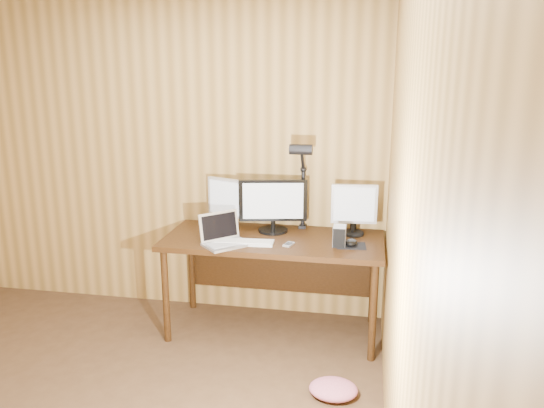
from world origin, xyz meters
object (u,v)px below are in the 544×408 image
(monitor_right, at_px, (354,208))
(desk_lamp, at_px, (302,174))
(keyboard, at_px, (243,242))
(phone, at_px, (289,244))
(hard_drive, at_px, (339,236))
(laptop, at_px, (223,236))
(monitor_left, at_px, (227,202))
(monitor_center, at_px, (273,205))
(speaker, at_px, (353,224))
(desk, at_px, (275,250))
(mouse, at_px, (351,243))

(monitor_right, bearing_deg, desk_lamp, 172.25)
(keyboard, height_order, phone, keyboard)
(keyboard, height_order, hard_drive, hard_drive)
(laptop, distance_m, keyboard, 0.15)
(monitor_left, distance_m, keyboard, 0.46)
(monitor_center, distance_m, desk_lamp, 0.32)
(monitor_center, distance_m, speaker, 0.63)
(desk_lamp, bearing_deg, laptop, -137.15)
(desk, distance_m, phone, 0.29)
(desk, distance_m, monitor_center, 0.34)
(phone, bearing_deg, desk_lamp, 98.33)
(keyboard, distance_m, hard_drive, 0.68)
(mouse, bearing_deg, monitor_center, 154.55)
(monitor_left, bearing_deg, speaker, 26.09)
(phone, distance_m, desk_lamp, 0.56)
(mouse, bearing_deg, monitor_left, 160.16)
(monitor_right, xyz_separation_m, phone, (-0.44, -0.33, -0.20))
(monitor_center, bearing_deg, phone, -72.35)
(desk, relative_size, keyboard, 3.63)
(keyboard, height_order, desk_lamp, desk_lamp)
(hard_drive, height_order, phone, hard_drive)
(monitor_left, relative_size, mouse, 3.19)
(phone, bearing_deg, monitor_center, 134.72)
(monitor_left, distance_m, laptop, 0.42)
(mouse, relative_size, hard_drive, 0.87)
(desk, relative_size, monitor_center, 3.14)
(monitor_left, height_order, laptop, monitor_left)
(monitor_center, distance_m, laptop, 0.48)
(desk, xyz_separation_m, phone, (0.14, -0.22, 0.13))
(desk_lamp, bearing_deg, monitor_center, -163.17)
(keyboard, height_order, speaker, speaker)
(monitor_center, xyz_separation_m, monitor_right, (0.60, 0.03, -0.00))
(phone, relative_size, desk_lamp, 0.15)
(monitor_center, height_order, hard_drive, monitor_center)
(desk, xyz_separation_m, monitor_left, (-0.40, 0.12, 0.33))
(monitor_center, bearing_deg, hard_drive, -36.38)
(monitor_center, relative_size, desk_lamp, 0.71)
(monitor_left, bearing_deg, laptop, -57.53)
(monitor_left, xyz_separation_m, monitor_right, (0.97, -0.01, -0.00))
(phone, bearing_deg, monitor_right, 52.43)
(desk, distance_m, speaker, 0.63)
(monitor_center, distance_m, monitor_left, 0.37)
(monitor_center, distance_m, hard_drive, 0.59)
(monitor_center, relative_size, phone, 4.58)
(mouse, relative_size, phone, 1.10)
(desk, distance_m, mouse, 0.61)
(monitor_left, xyz_separation_m, mouse, (0.97, -0.27, -0.18))
(phone, height_order, speaker, speaker)
(monitor_left, bearing_deg, hard_drive, 4.17)
(keyboard, bearing_deg, mouse, 2.73)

